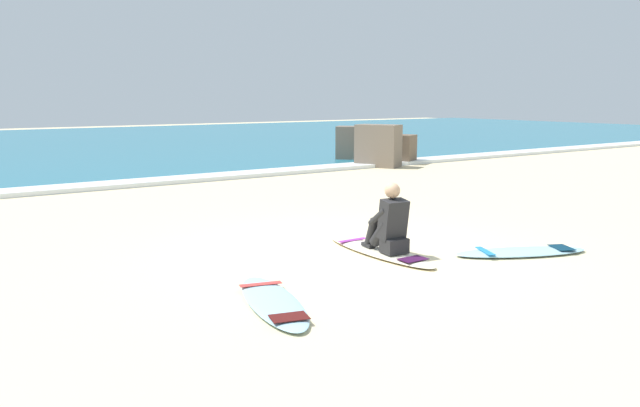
{
  "coord_description": "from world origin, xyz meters",
  "views": [
    {
      "loc": [
        -5.11,
        -6.69,
        2.16
      ],
      "look_at": [
        0.17,
        1.0,
        0.55
      ],
      "focal_mm": 35.07,
      "sensor_mm": 36.0,
      "label": 1
    }
  ],
  "objects_px": {
    "surfboard_main": "(379,251)",
    "surfer_seated": "(390,225)",
    "surfboard_spare_far": "(521,252)",
    "surfboard_spare_near": "(273,302)"
  },
  "relations": [
    {
      "from": "surfboard_spare_far",
      "to": "surfboard_main",
      "type": "bearing_deg",
      "value": 143.9
    },
    {
      "from": "surfboard_main",
      "to": "surfer_seated",
      "type": "relative_size",
      "value": 2.32
    },
    {
      "from": "surfboard_spare_near",
      "to": "surfboard_spare_far",
      "type": "height_order",
      "value": "same"
    },
    {
      "from": "surfer_seated",
      "to": "surfboard_spare_near",
      "type": "xyz_separation_m",
      "value": [
        -2.32,
        -0.85,
        -0.4
      ]
    },
    {
      "from": "surfboard_main",
      "to": "surfboard_spare_far",
      "type": "height_order",
      "value": "same"
    },
    {
      "from": "surfboard_spare_near",
      "to": "surfboard_spare_far",
      "type": "distance_m",
      "value": 3.9
    },
    {
      "from": "surfboard_spare_near",
      "to": "surfboard_spare_far",
      "type": "relative_size",
      "value": 1.0
    },
    {
      "from": "surfboard_main",
      "to": "surfer_seated",
      "type": "bearing_deg",
      "value": -87.68
    },
    {
      "from": "surfer_seated",
      "to": "surfboard_spare_far",
      "type": "bearing_deg",
      "value": -31.2
    },
    {
      "from": "surfboard_main",
      "to": "surfboard_spare_far",
      "type": "xyz_separation_m",
      "value": [
        1.58,
        -1.15,
        0.0
      ]
    }
  ]
}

